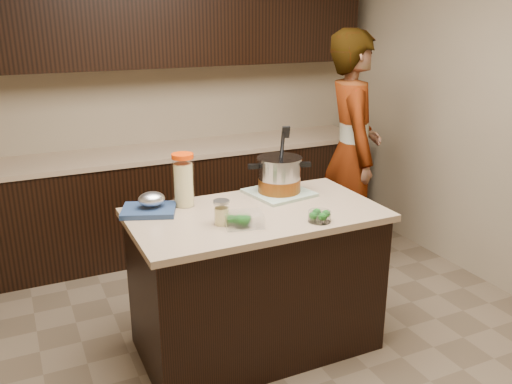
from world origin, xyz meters
The scene contains 13 objects.
ground_plane centered at (0.00, 0.00, 0.00)m, with size 4.00×4.00×0.00m, color brown.
room_shell centered at (0.00, 0.00, 1.71)m, with size 4.04×4.04×2.72m.
back_cabinets centered at (0.00, 1.74, 0.94)m, with size 3.60×0.63×2.33m.
island centered at (0.00, 0.00, 0.45)m, with size 1.46×0.81×0.90m.
dish_towel centered at (0.27, 0.23, 0.91)m, with size 0.36×0.36×0.02m, color #5A8760.
stock_pot centered at (0.27, 0.22, 1.01)m, with size 0.39×0.36×0.40m.
lemonade_pitcher centered at (-0.34, 0.28, 1.05)m, with size 0.15×0.15×0.31m.
mason_jar centered at (-0.25, -0.10, 0.97)m, with size 0.11×0.11×0.15m.
broccoli_tub_left centered at (-0.16, -0.17, 0.92)m, with size 0.13×0.13×0.05m.
broccoli_tub_right centered at (0.25, -0.29, 0.93)m, with size 0.17×0.17×0.06m.
broccoli_tub_rect centered at (-0.15, -0.17, 0.93)m, with size 0.23×0.19×0.07m.
blue_tray centered at (-0.56, 0.25, 0.94)m, with size 0.37×0.33×0.11m.
person centered at (1.19, 0.76, 0.95)m, with size 0.69×0.45×1.90m, color gray.
Camera 1 is at (-1.25, -2.68, 2.00)m, focal length 38.00 mm.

